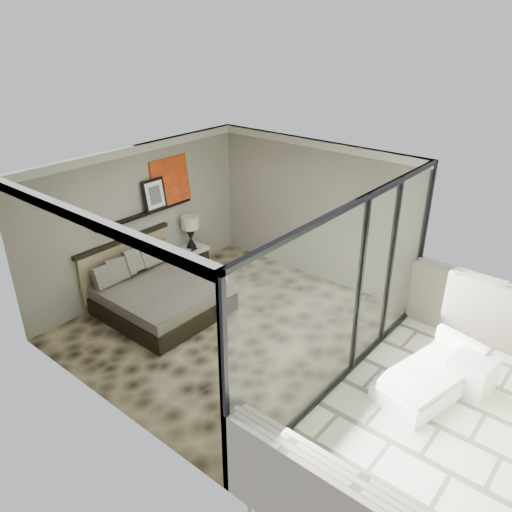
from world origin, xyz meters
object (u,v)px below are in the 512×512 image
Objects in this scene: nightstand at (194,259)px; table_lamp at (190,228)px; lounger at (430,378)px; bed at (159,294)px; ottoman at (472,373)px.

nightstand is 0.71× the size of table_lamp.
nightstand is 5.34m from lounger.
table_lamp is 5.43m from lounger.
bed is 4.76m from lounger.
bed is at bearing -164.13° from ottoman.
lounger is at bearing -12.16° from nightstand.
table_lamp reaches higher than nightstand.
ottoman is 0.32× the size of lounger.
nightstand is 5.76m from ottoman.
nightstand is (-0.68, 1.53, -0.09)m from bed.
bed is at bearing -64.64° from table_lamp.
nightstand is at bearing 179.15° from ottoman.
ottoman is at bearing 54.79° from lounger.
table_lamp reaches higher than lounger.
lounger reaches higher than nightstand.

